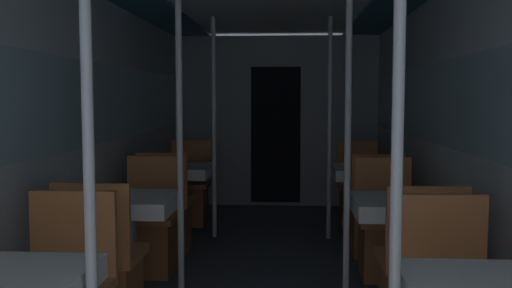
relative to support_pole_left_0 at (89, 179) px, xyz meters
The scene contains 20 objects.
wall_left 2.09m from the support_pole_left_0, 111.42° to the left, with size 0.05×8.36×2.19m.
wall_right 2.72m from the support_pole_left_0, 45.55° to the left, with size 0.05×8.36×2.19m.
bulkhead_far 5.33m from the support_pole_left_0, 83.85° to the left, with size 2.62×0.09×2.19m.
support_pole_left_0 is the anchor object (origin of this frame).
dining_table_left_1 1.87m from the support_pole_left_0, 101.57° to the left, with size 0.64×0.64×0.72m.
chair_left_near_1 1.49m from the support_pole_left_0, 106.84° to the left, with size 0.45×0.45×0.92m.
chair_left_far_1 2.50m from the support_pole_left_0, 98.80° to the left, with size 0.45×0.45×0.92m.
support_pole_left_1 1.77m from the support_pole_left_0, 90.00° to the left, with size 0.04×0.04×2.19m.
dining_table_left_2 3.59m from the support_pole_left_0, 95.85° to the left, with size 0.64×0.64×0.72m.
chair_left_near_2 3.10m from the support_pole_left_0, 96.96° to the left, with size 0.45×0.45×0.92m.
chair_left_far_2 4.21m from the support_pole_left_0, 95.04° to the left, with size 0.45×0.45×0.92m.
support_pole_left_2 3.54m from the support_pole_left_0, 90.00° to the left, with size 0.04×0.04×2.19m.
support_pole_right_0 1.14m from the support_pole_left_0, ahead, with size 0.04×0.04×2.19m.
dining_table_right_1 2.37m from the support_pole_left_0, 49.63° to the left, with size 0.64×0.64×0.72m.
chair_right_far_1 2.90m from the support_pole_left_0, 57.28° to the left, with size 0.45×0.45×0.92m.
support_pole_right_1 2.11m from the support_pole_left_0, 57.17° to the left, with size 0.04×0.04×2.19m.
dining_table_right_2 3.88m from the support_pole_left_0, 66.97° to the left, with size 0.64×0.64×0.72m.
chair_right_near_2 3.43m from the support_pole_left_0, 63.12° to the left, with size 0.45×0.45×0.92m.
chair_right_far_2 4.46m from the support_pole_left_0, 69.90° to the left, with size 0.45×0.45×0.92m.
support_pole_right_2 3.72m from the support_pole_left_0, 72.12° to the left, with size 0.04×0.04×2.19m.
Camera 1 is at (0.18, -1.25, 1.40)m, focal length 40.00 mm.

